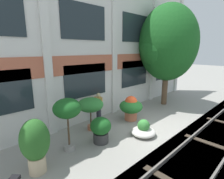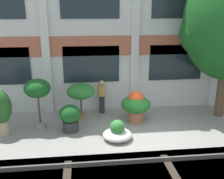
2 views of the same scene
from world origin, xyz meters
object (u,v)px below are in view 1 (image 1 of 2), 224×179
(potted_plant_ribbed_drum, at_px, (101,129))
(potted_plant_glazed_jar, at_px, (131,107))
(broadleaf_tree, at_px, (168,45))
(potted_plant_wide_bowl, at_px, (143,130))
(resident_by_doorway, at_px, (99,106))
(potted_plant_tall_urn, at_px, (90,105))
(potted_plant_terracotta_small, at_px, (67,110))
(potted_plant_stone_basin, at_px, (35,143))

(potted_plant_ribbed_drum, xyz_separation_m, potted_plant_glazed_jar, (2.79, 0.69, 0.14))
(broadleaf_tree, relative_size, potted_plant_wide_bowl, 6.08)
(potted_plant_glazed_jar, height_order, resident_by_doorway, resident_by_doorway)
(potted_plant_wide_bowl, height_order, potted_plant_ribbed_drum, potted_plant_ribbed_drum)
(potted_plant_glazed_jar, bearing_deg, potted_plant_tall_urn, 166.88)
(potted_plant_ribbed_drum, bearing_deg, potted_plant_terracotta_small, 161.13)
(potted_plant_tall_urn, bearing_deg, potted_plant_terracotta_small, -154.36)
(broadleaf_tree, relative_size, resident_by_doorway, 4.27)
(potted_plant_wide_bowl, relative_size, resident_by_doorway, 0.70)
(potted_plant_wide_bowl, relative_size, potted_plant_glazed_jar, 0.82)
(potted_plant_terracotta_small, bearing_deg, resident_by_doorway, 27.26)
(potted_plant_stone_basin, bearing_deg, potted_plant_ribbed_drum, -0.27)
(potted_plant_wide_bowl, bearing_deg, broadleaf_tree, 19.69)
(potted_plant_wide_bowl, bearing_deg, potted_plant_terracotta_small, 156.29)
(potted_plant_ribbed_drum, distance_m, potted_plant_glazed_jar, 2.88)
(potted_plant_terracotta_small, xyz_separation_m, potted_plant_stone_basin, (-1.40, -0.42, -0.60))
(potted_plant_glazed_jar, bearing_deg, resident_by_doorway, 141.54)
(potted_plant_glazed_jar, bearing_deg, potted_plant_stone_basin, -172.91)
(potted_plant_stone_basin, height_order, resident_by_doorway, potted_plant_stone_basin)
(resident_by_doorway, bearing_deg, potted_plant_ribbed_drum, 38.10)
(potted_plant_stone_basin, relative_size, resident_by_doorway, 1.14)
(broadleaf_tree, height_order, potted_plant_tall_urn, broadleaf_tree)
(potted_plant_wide_bowl, relative_size, potted_plant_ribbed_drum, 1.01)
(broadleaf_tree, xyz_separation_m, potted_plant_glazed_jar, (-3.93, -0.18, -3.38))
(potted_plant_wide_bowl, xyz_separation_m, resident_by_doorway, (-0.38, 2.70, 0.58))
(potted_plant_glazed_jar, bearing_deg, potted_plant_wide_bowl, -122.62)
(potted_plant_terracotta_small, xyz_separation_m, resident_by_doorway, (2.65, 1.37, -0.78))
(potted_plant_ribbed_drum, bearing_deg, potted_plant_wide_bowl, -26.93)
(potted_plant_wide_bowl, bearing_deg, potted_plant_glazed_jar, 57.38)
(potted_plant_stone_basin, xyz_separation_m, potted_plant_ribbed_drum, (2.65, -0.01, -0.41))
(broadleaf_tree, bearing_deg, potted_plant_stone_basin, -174.77)
(potted_plant_tall_urn, xyz_separation_m, potted_plant_ribbed_drum, (-0.43, -1.24, -0.63))
(potted_plant_wide_bowl, distance_m, potted_plant_ribbed_drum, 2.02)
(broadleaf_tree, distance_m, potted_plant_ribbed_drum, 7.64)
(broadleaf_tree, bearing_deg, potted_plant_wide_bowl, -160.31)
(broadleaf_tree, bearing_deg, potted_plant_ribbed_drum, -172.62)
(potted_plant_stone_basin, distance_m, resident_by_doorway, 4.43)
(potted_plant_terracotta_small, bearing_deg, potted_plant_tall_urn, 25.64)
(potted_plant_stone_basin, relative_size, potted_plant_glazed_jar, 1.33)
(potted_plant_glazed_jar, distance_m, resident_by_doorway, 1.78)
(potted_plant_tall_urn, bearing_deg, broadleaf_tree, -3.34)
(resident_by_doorway, bearing_deg, potted_plant_stone_basin, 9.76)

